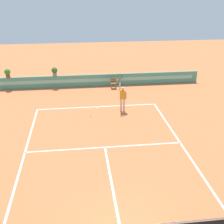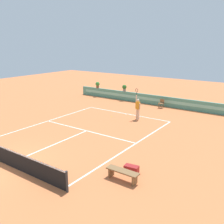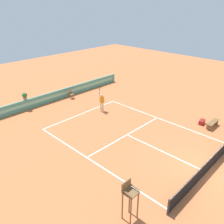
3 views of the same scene
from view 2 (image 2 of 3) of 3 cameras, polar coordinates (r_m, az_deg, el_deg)
The scene contains 11 objects.
ground_plane at distance 18.18m, azimuth -6.56°, elevation -4.56°, with size 60.00×60.00×0.00m, color #C66B3D.
court_lines at distance 18.69m, azimuth -5.10°, elevation -3.94°, with size 8.32×11.94×0.01m.
net at distance 14.42m, azimuth -22.76°, elevation -9.00°, with size 8.92×0.10×1.00m.
back_wall_barrier at distance 26.40m, azimuth 8.48°, elevation 2.82°, with size 18.00×0.21×1.00m.
ball_kid_chair at distance 25.09m, azimuth 11.04°, elevation 1.99°, with size 0.44×0.44×0.85m.
bench_courtside at distance 12.00m, azimuth 2.39°, elevation -13.51°, with size 1.60×0.44×0.51m.
gear_bag at distance 12.77m, azimuth 4.39°, elevation -12.65°, with size 0.70×0.36×0.36m, color maroon.
tennis_player at distance 20.83m, azimuth 5.80°, elevation 1.08°, with size 0.60×0.32×2.58m.
tennis_ball_near_baseline at distance 21.72m, azimuth -0.09°, elevation -1.02°, with size 0.07×0.07×0.07m, color #CCE033.
potted_plant_left at distance 27.72m, azimuth 2.79°, elevation 5.49°, with size 0.48×0.48×0.72m.
potted_plant_far_left at distance 29.82m, azimuth -3.26°, elevation 6.19°, with size 0.48×0.48×0.72m.
Camera 2 is at (11.43, -6.72, 6.18)m, focal length 40.74 mm.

